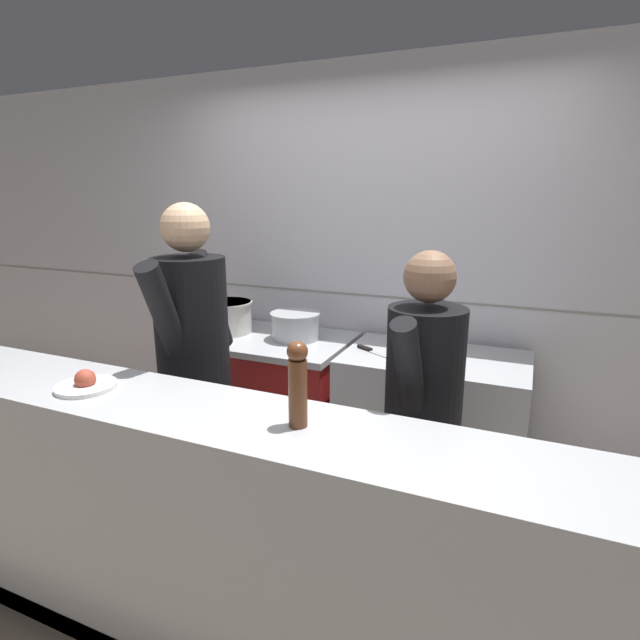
{
  "coord_description": "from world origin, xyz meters",
  "views": [
    {
      "loc": [
        1.0,
        -1.62,
        1.8
      ],
      "look_at": [
        -0.01,
        0.73,
        1.15
      ],
      "focal_mm": 28.0,
      "sensor_mm": 36.0,
      "label": 1
    }
  ],
  "objects": [
    {
      "name": "stock_pot",
      "position": [
        -0.85,
        1.09,
        1.01
      ],
      "size": [
        0.34,
        0.34,
        0.21
      ],
      "color": "beige",
      "rests_on": "oven_range"
    },
    {
      "name": "ground_plane",
      "position": [
        0.0,
        0.0,
        0.0
      ],
      "size": [
        14.0,
        14.0,
        0.0
      ],
      "primitive_type": "plane",
      "color": "#7F705B"
    },
    {
      "name": "chef_sous",
      "position": [
        0.63,
        0.35,
        0.88
      ],
      "size": [
        0.35,
        0.69,
        1.58
      ],
      "rotation": [
        0.0,
        0.0,
        -0.09
      ],
      "color": "black",
      "rests_on": "ground_plane"
    },
    {
      "name": "wall_back_tiled",
      "position": [
        0.0,
        1.5,
        1.3
      ],
      "size": [
        8.0,
        0.06,
        2.6
      ],
      "color": "silver",
      "rests_on": "ground_plane"
    },
    {
      "name": "pepper_mill",
      "position": [
        0.32,
        -0.24,
        1.2
      ],
      "size": [
        0.07,
        0.07,
        0.3
      ],
      "color": "brown",
      "rests_on": "pass_counter"
    },
    {
      "name": "prep_counter",
      "position": [
        0.54,
        1.1,
        0.45
      ],
      "size": [
        1.02,
        0.65,
        0.91
      ],
      "color": "#B7BABF",
      "rests_on": "ground_plane"
    },
    {
      "name": "chefs_knife",
      "position": [
        0.22,
        1.01,
        0.91
      ],
      "size": [
        0.35,
        0.21,
        0.02
      ],
      "color": "#B7BABF",
      "rests_on": "prep_counter"
    },
    {
      "name": "oven_range",
      "position": [
        -0.58,
        1.1,
        0.45
      ],
      "size": [
        1.14,
        0.71,
        0.9
      ],
      "color": "maroon",
      "rests_on": "ground_plane"
    },
    {
      "name": "sauce_pot",
      "position": [
        -0.36,
        1.13,
        0.99
      ],
      "size": [
        0.32,
        0.32,
        0.17
      ],
      "color": "#B7BABF",
      "rests_on": "oven_range"
    },
    {
      "name": "plated_dish_main",
      "position": [
        -0.6,
        -0.28,
        1.06
      ],
      "size": [
        0.23,
        0.23,
        0.08
      ],
      "color": "white",
      "rests_on": "pass_counter"
    },
    {
      "name": "pass_counter",
      "position": [
        -0.05,
        -0.25,
        0.52
      ],
      "size": [
        2.87,
        0.45,
        1.04
      ],
      "color": "#B7BABF",
      "rests_on": "ground_plane"
    },
    {
      "name": "chef_head_cook",
      "position": [
        -0.53,
        0.32,
        0.98
      ],
      "size": [
        0.4,
        0.77,
        1.76
      ],
      "rotation": [
        0.0,
        0.0,
        0.14
      ],
      "color": "black",
      "rests_on": "ground_plane"
    }
  ]
}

